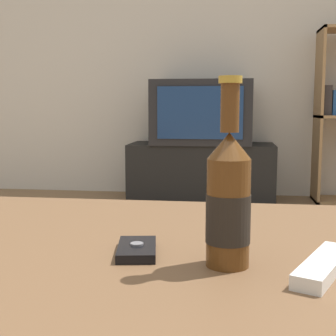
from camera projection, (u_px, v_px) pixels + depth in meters
The scene contains 7 objects.
back_wall at pixel (209, 27), 3.59m from camera, with size 8.00×0.05×2.60m.
coffee_table at pixel (115, 287), 0.74m from camera, with size 1.37×0.83×0.46m.
tv_stand at pixel (201, 172), 3.45m from camera, with size 1.05×0.44×0.42m.
television at pixel (202, 112), 3.39m from camera, with size 0.71×0.49×0.46m.
beer_bottle at pixel (228, 200), 0.66m from camera, with size 0.06×0.06×0.27m.
cell_phone at pixel (138, 248), 0.73m from camera, with size 0.07×0.11×0.02m.
remote_control at pixel (324, 266), 0.64m from camera, with size 0.11×0.17×0.02m.
Camera 1 is at (0.18, -0.69, 0.69)m, focal length 50.00 mm.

